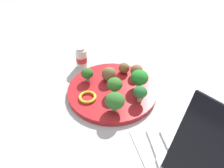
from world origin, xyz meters
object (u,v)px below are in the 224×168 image
Objects in this scene: broccoli_floret_center at (140,92)px; meatball_front_right at (124,68)px; broccoli_floret_back_left at (115,101)px; broccoli_floret_front_right at (87,74)px; fork at (172,151)px; broccoli_floret_front_left at (139,78)px; broccoli_floret_mid_right at (116,84)px; knife at (158,155)px; meatball_center at (137,71)px; meatball_back_right at (109,74)px; yogurt_bottle at (81,58)px; pepper_ring_mid_right at (88,97)px; plate at (112,91)px; napkin at (163,151)px.

broccoli_floret_center reaches higher than meatball_front_right.
broccoli_floret_back_left is 1.57× the size of meatball_front_right.
fork is at bearing 18.18° from broccoli_floret_front_right.
fork is at bearing -7.19° from broccoli_floret_front_left.
broccoli_floret_mid_right is 0.24m from knife.
meatball_center reaches higher than fork.
broccoli_floret_back_left is 0.08m from broccoli_floret_center.
broccoli_floret_back_left is 0.07m from broccoli_floret_mid_right.
fork is (0.17, 0.08, -0.04)m from broccoli_floret_back_left.
meatball_back_right is 0.60× the size of yogurt_bottle.
meatball_back_right is 0.09m from meatball_center.
broccoli_floret_back_left is at bearing -25.19° from broccoli_floret_mid_right.
pepper_ring_mid_right is (-0.08, -0.06, -0.03)m from broccoli_floret_back_left.
meatball_back_right is (-0.07, 0.00, -0.01)m from broccoli_floret_mid_right.
plate is at bearing -168.90° from fork.
broccoli_floret_center is 0.66× the size of yogurt_bottle.
yogurt_bottle is (-0.18, -0.05, 0.03)m from plate.
fork is at bearing -9.55° from meatball_center.
meatball_center is 0.21m from yogurt_bottle.
broccoli_floret_center reaches higher than napkin.
broccoli_floret_center is 0.28m from yogurt_bottle.
broccoli_floret_back_left is 0.14m from meatball_back_right.
meatball_center is (-0.06, 0.02, -0.02)m from broccoli_floret_front_left.
meatball_back_right is 1.12× the size of meatball_center.
meatball_center is at bearing 118.52° from broccoli_floret_mid_right.
broccoli_floret_front_right is at bearing -145.50° from broccoli_floret_mid_right.
meatball_back_right is (-0.05, 0.01, 0.03)m from plate.
broccoli_floret_back_left is at bearing -14.67° from meatball_back_right.
meatball_front_right is at bearing 173.65° from napkin.
meatball_center is (-0.12, 0.13, -0.01)m from broccoli_floret_back_left.
fork is at bearing 11.00° from broccoli_floret_mid_right.
broccoli_floret_front_right is at bearing -91.98° from meatball_front_right.
pepper_ring_mid_right is 0.27m from napkin.
fork is (0.31, 0.04, -0.03)m from meatball_back_right.
meatball_back_right is at bearing -133.66° from broccoli_floret_front_left.
pepper_ring_mid_right is (-0.01, -0.09, -0.03)m from broccoli_floret_mid_right.
broccoli_floret_center is at bearing 173.29° from napkin.
meatball_back_right is at bearing 170.18° from plate.
meatball_front_right is at bearing 142.53° from broccoli_floret_mid_right.
meatball_back_right reaches higher than plate.
meatball_center is at bearing 160.82° from broccoli_floret_front_left.
broccoli_floret_center is 0.14m from meatball_back_right.
broccoli_floret_center is 0.16m from pepper_ring_mid_right.
broccoli_floret_center is at bearing 63.72° from pepper_ring_mid_right.
plate is 0.26m from knife.
fork is at bearing 24.18° from broccoli_floret_back_left.
meatball_front_right is 0.26× the size of knife.
meatball_center reaches higher than knife.
broccoli_floret_center reaches higher than meatball_center.
yogurt_bottle reaches higher than meatball_center.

